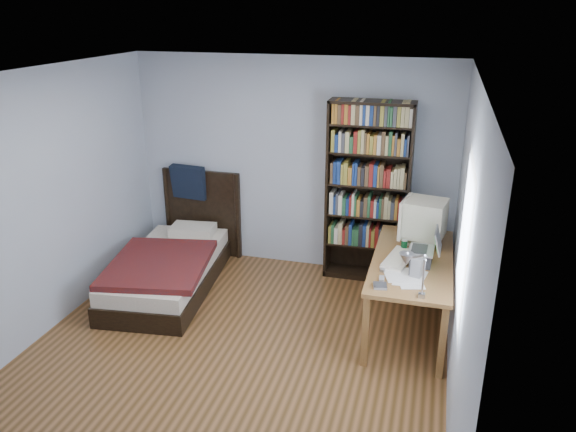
# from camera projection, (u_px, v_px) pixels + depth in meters

# --- Properties ---
(room) EXTENTS (4.20, 4.24, 2.50)m
(room) POSITION_uv_depth(u_px,v_px,m) (230.00, 230.00, 4.69)
(room) COLOR #503517
(room) RESTS_ON ground
(desk) EXTENTS (0.75, 1.65, 0.73)m
(desk) POSITION_uv_depth(u_px,v_px,m) (413.00, 268.00, 5.90)
(desk) COLOR brown
(desk) RESTS_ON floor
(crt_monitor) EXTENTS (0.47, 0.44, 0.47)m
(crt_monitor) POSITION_uv_depth(u_px,v_px,m) (423.00, 219.00, 5.63)
(crt_monitor) COLOR beige
(crt_monitor) RESTS_ON desk
(laptop) EXTENTS (0.30, 0.30, 0.36)m
(laptop) POSITION_uv_depth(u_px,v_px,m) (423.00, 254.00, 5.23)
(laptop) COLOR #2D2D30
(laptop) RESTS_ON desk
(desk_lamp) EXTENTS (0.22, 0.48, 0.57)m
(desk_lamp) POSITION_uv_depth(u_px,v_px,m) (409.00, 263.00, 4.23)
(desk_lamp) COLOR #99999E
(desk_lamp) RESTS_ON desk
(keyboard) EXTENTS (0.31, 0.54, 0.05)m
(keyboard) POSITION_uv_depth(u_px,v_px,m) (399.00, 259.00, 5.33)
(keyboard) COLOR beige
(keyboard) RESTS_ON desk
(speaker) EXTENTS (0.11, 0.11, 0.19)m
(speaker) POSITION_uv_depth(u_px,v_px,m) (417.00, 267.00, 4.99)
(speaker) COLOR gray
(speaker) RESTS_ON desk
(soda_can) EXTENTS (0.06, 0.06, 0.11)m
(soda_can) POSITION_uv_depth(u_px,v_px,m) (404.00, 246.00, 5.53)
(soda_can) COLOR #073619
(soda_can) RESTS_ON desk
(mouse) EXTENTS (0.07, 0.11, 0.04)m
(mouse) POSITION_uv_depth(u_px,v_px,m) (412.00, 247.00, 5.59)
(mouse) COLOR silver
(mouse) RESTS_ON desk
(phone_silver) EXTENTS (0.05, 0.10, 0.02)m
(phone_silver) POSITION_uv_depth(u_px,v_px,m) (383.00, 269.00, 5.14)
(phone_silver) COLOR #AEAEB2
(phone_silver) RESTS_ON desk
(phone_grey) EXTENTS (0.05, 0.09, 0.02)m
(phone_grey) POSITION_uv_depth(u_px,v_px,m) (382.00, 278.00, 4.97)
(phone_grey) COLOR gray
(phone_grey) RESTS_ON desk
(external_drive) EXTENTS (0.13, 0.13, 0.02)m
(external_drive) POSITION_uv_depth(u_px,v_px,m) (380.00, 286.00, 4.83)
(external_drive) COLOR gray
(external_drive) RESTS_ON desk
(bookshelf) EXTENTS (0.93, 0.30, 2.06)m
(bookshelf) POSITION_uv_depth(u_px,v_px,m) (368.00, 193.00, 6.29)
(bookshelf) COLOR black
(bookshelf) RESTS_ON floor
(bed) EXTENTS (1.22, 2.08, 1.16)m
(bed) POSITION_uv_depth(u_px,v_px,m) (171.00, 264.00, 6.36)
(bed) COLOR black
(bed) RESTS_ON floor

